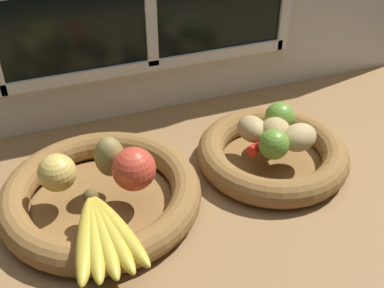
{
  "coord_description": "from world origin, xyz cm",
  "views": [
    {
      "loc": [
        -26.18,
        -65.14,
        58.54
      ],
      "look_at": [
        -1.43,
        -0.2,
        9.32
      ],
      "focal_mm": 44.76,
      "sensor_mm": 36.0,
      "label": 1
    }
  ],
  "objects_px": {
    "lime_far": "(280,117)",
    "chili_pepper": "(269,137)",
    "apple_golden_left": "(57,173)",
    "lime_near": "(274,144)",
    "fruit_bowl_left": "(102,196)",
    "potato_large": "(276,132)",
    "fruit_bowl_right": "(273,154)",
    "apple_red_right": "(134,169)",
    "banana_bunch_front": "(102,233)",
    "potato_oblong": "(252,129)",
    "pear_brown": "(110,157)",
    "potato_small": "(299,137)"
  },
  "relations": [
    {
      "from": "apple_red_right",
      "to": "lime_near",
      "type": "relative_size",
      "value": 1.32
    },
    {
      "from": "apple_red_right",
      "to": "lime_near",
      "type": "xyz_separation_m",
      "value": [
        0.26,
        -0.01,
        -0.01
      ]
    },
    {
      "from": "pear_brown",
      "to": "lime_near",
      "type": "relative_size",
      "value": 1.33
    },
    {
      "from": "banana_bunch_front",
      "to": "lime_far",
      "type": "bearing_deg",
      "value": 23.47
    },
    {
      "from": "apple_golden_left",
      "to": "potato_small",
      "type": "relative_size",
      "value": 0.89
    },
    {
      "from": "apple_golden_left",
      "to": "potato_large",
      "type": "bearing_deg",
      "value": -1.8
    },
    {
      "from": "fruit_bowl_left",
      "to": "pear_brown",
      "type": "xyz_separation_m",
      "value": [
        0.02,
        0.02,
        0.07
      ]
    },
    {
      "from": "apple_red_right",
      "to": "lime_far",
      "type": "height_order",
      "value": "apple_red_right"
    },
    {
      "from": "fruit_bowl_left",
      "to": "lime_near",
      "type": "bearing_deg",
      "value": -6.96
    },
    {
      "from": "fruit_bowl_left",
      "to": "banana_bunch_front",
      "type": "height_order",
      "value": "banana_bunch_front"
    },
    {
      "from": "apple_red_right",
      "to": "lime_far",
      "type": "xyz_separation_m",
      "value": [
        0.32,
        0.07,
        -0.01
      ]
    },
    {
      "from": "lime_far",
      "to": "potato_oblong",
      "type": "bearing_deg",
      "value": -170.75
    },
    {
      "from": "pear_brown",
      "to": "potato_large",
      "type": "height_order",
      "value": "pear_brown"
    },
    {
      "from": "chili_pepper",
      "to": "fruit_bowl_left",
      "type": "bearing_deg",
      "value": 153.66
    },
    {
      "from": "apple_golden_left",
      "to": "chili_pepper",
      "type": "bearing_deg",
      "value": -1.03
    },
    {
      "from": "potato_oblong",
      "to": "potato_small",
      "type": "bearing_deg",
      "value": -41.42
    },
    {
      "from": "potato_small",
      "to": "potato_large",
      "type": "relative_size",
      "value": 1.17
    },
    {
      "from": "fruit_bowl_left",
      "to": "chili_pepper",
      "type": "distance_m",
      "value": 0.33
    },
    {
      "from": "pear_brown",
      "to": "fruit_bowl_right",
      "type": "bearing_deg",
      "value": -3.26
    },
    {
      "from": "fruit_bowl_left",
      "to": "potato_large",
      "type": "relative_size",
      "value": 5.7
    },
    {
      "from": "apple_red_right",
      "to": "chili_pepper",
      "type": "relative_size",
      "value": 0.63
    },
    {
      "from": "fruit_bowl_left",
      "to": "apple_red_right",
      "type": "height_order",
      "value": "apple_red_right"
    },
    {
      "from": "apple_golden_left",
      "to": "chili_pepper",
      "type": "xyz_separation_m",
      "value": [
        0.4,
        -0.01,
        -0.02
      ]
    },
    {
      "from": "lime_far",
      "to": "chili_pepper",
      "type": "relative_size",
      "value": 0.49
    },
    {
      "from": "lime_near",
      "to": "chili_pepper",
      "type": "xyz_separation_m",
      "value": [
        0.01,
        0.04,
        -0.02
      ]
    },
    {
      "from": "fruit_bowl_left",
      "to": "fruit_bowl_right",
      "type": "xyz_separation_m",
      "value": [
        0.34,
        0.0,
        0.0
      ]
    },
    {
      "from": "fruit_bowl_right",
      "to": "potato_large",
      "type": "xyz_separation_m",
      "value": [
        0.0,
        0.0,
        0.05
      ]
    },
    {
      "from": "fruit_bowl_left",
      "to": "apple_golden_left",
      "type": "xyz_separation_m",
      "value": [
        -0.07,
        0.01,
        0.06
      ]
    },
    {
      "from": "fruit_bowl_left",
      "to": "chili_pepper",
      "type": "height_order",
      "value": "chili_pepper"
    },
    {
      "from": "fruit_bowl_right",
      "to": "banana_bunch_front",
      "type": "distance_m",
      "value": 0.39
    },
    {
      "from": "potato_small",
      "to": "lime_far",
      "type": "distance_m",
      "value": 0.07
    },
    {
      "from": "banana_bunch_front",
      "to": "lime_near",
      "type": "height_order",
      "value": "lime_near"
    },
    {
      "from": "apple_red_right",
      "to": "potato_oblong",
      "type": "distance_m",
      "value": 0.26
    },
    {
      "from": "apple_red_right",
      "to": "lime_near",
      "type": "bearing_deg",
      "value": -2.03
    },
    {
      "from": "potato_oblong",
      "to": "lime_far",
      "type": "distance_m",
      "value": 0.07
    },
    {
      "from": "fruit_bowl_left",
      "to": "banana_bunch_front",
      "type": "relative_size",
      "value": 1.82
    },
    {
      "from": "chili_pepper",
      "to": "banana_bunch_front",
      "type": "bearing_deg",
      "value": 174.04
    },
    {
      "from": "pear_brown",
      "to": "potato_large",
      "type": "bearing_deg",
      "value": -3.26
    },
    {
      "from": "banana_bunch_front",
      "to": "potato_small",
      "type": "bearing_deg",
      "value": 14.27
    },
    {
      "from": "lime_near",
      "to": "lime_far",
      "type": "distance_m",
      "value": 0.09
    },
    {
      "from": "chili_pepper",
      "to": "lime_near",
      "type": "bearing_deg",
      "value": -136.02
    },
    {
      "from": "banana_bunch_front",
      "to": "potato_small",
      "type": "height_order",
      "value": "potato_small"
    },
    {
      "from": "apple_red_right",
      "to": "potato_oblong",
      "type": "height_order",
      "value": "apple_red_right"
    },
    {
      "from": "pear_brown",
      "to": "potato_large",
      "type": "distance_m",
      "value": 0.32
    },
    {
      "from": "fruit_bowl_right",
      "to": "apple_red_right",
      "type": "distance_m",
      "value": 0.29
    },
    {
      "from": "potato_oblong",
      "to": "potato_large",
      "type": "xyz_separation_m",
      "value": [
        0.04,
        -0.03,
        0.0
      ]
    },
    {
      "from": "fruit_bowl_right",
      "to": "lime_near",
      "type": "distance_m",
      "value": 0.07
    },
    {
      "from": "apple_red_right",
      "to": "potato_large",
      "type": "distance_m",
      "value": 0.29
    },
    {
      "from": "lime_far",
      "to": "chili_pepper",
      "type": "xyz_separation_m",
      "value": [
        -0.04,
        -0.03,
        -0.02
      ]
    },
    {
      "from": "fruit_bowl_right",
      "to": "fruit_bowl_left",
      "type": "bearing_deg",
      "value": 180.0
    }
  ]
}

